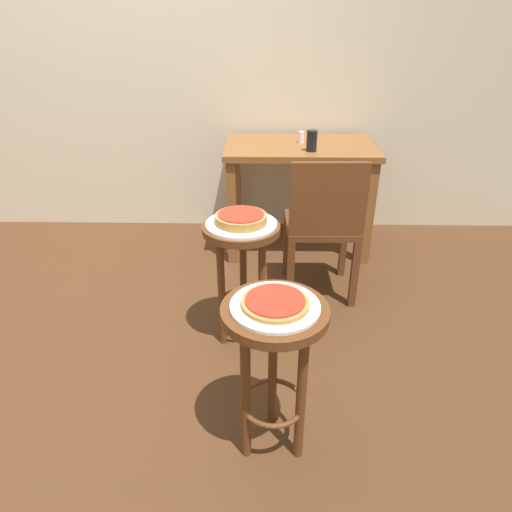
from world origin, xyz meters
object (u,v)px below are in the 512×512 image
(serving_plate_middle, at_px, (241,224))
(wooden_chair, at_px, (323,224))
(serving_plate_foreground, at_px, (275,306))
(cup_near_edge, at_px, (312,141))
(condiment_shaker, at_px, (301,137))
(dining_table, at_px, (299,163))
(stool_middle, at_px, (242,257))
(stool_foreground, at_px, (274,348))
(pizza_foreground, at_px, (275,302))
(pizza_middle, at_px, (241,218))

(serving_plate_middle, relative_size, wooden_chair, 0.39)
(serving_plate_foreground, height_order, serving_plate_middle, same)
(cup_near_edge, xyz_separation_m, condiment_shaker, (-0.05, 0.21, -0.03))
(serving_plate_foreground, relative_size, dining_table, 0.30)
(stool_middle, distance_m, serving_plate_middle, 0.17)
(dining_table, height_order, cup_near_edge, cup_near_edge)
(wooden_chair, bearing_deg, stool_middle, -137.05)
(stool_foreground, height_order, stool_middle, same)
(serving_plate_middle, relative_size, dining_table, 0.33)
(serving_plate_middle, distance_m, dining_table, 1.14)
(serving_plate_foreground, bearing_deg, dining_table, 83.61)
(serving_plate_foreground, xyz_separation_m, pizza_foreground, (0.00, 0.00, 0.02))
(pizza_foreground, height_order, condiment_shaker, condiment_shaker)
(stool_middle, relative_size, dining_table, 0.64)
(condiment_shaker, distance_m, wooden_chair, 0.80)
(pizza_middle, relative_size, cup_near_edge, 1.84)
(serving_plate_middle, height_order, condiment_shaker, condiment_shaker)
(pizza_foreground, relative_size, serving_plate_middle, 0.68)
(stool_foreground, height_order, wooden_chair, wooden_chair)
(stool_middle, xyz_separation_m, serving_plate_middle, (-0.00, 0.00, 0.17))
(pizza_foreground, distance_m, cup_near_edge, 1.61)
(pizza_middle, height_order, cup_near_edge, cup_near_edge)
(stool_foreground, distance_m, wooden_chair, 1.11)
(pizza_foreground, height_order, cup_near_edge, cup_near_edge)
(stool_middle, distance_m, dining_table, 1.15)
(stool_middle, bearing_deg, serving_plate_foreground, -77.83)
(dining_table, height_order, wooden_chair, wooden_chair)
(wooden_chair, bearing_deg, serving_plate_middle, -137.05)
(pizza_foreground, relative_size, stool_middle, 0.35)
(stool_foreground, bearing_deg, wooden_chair, 74.83)
(wooden_chair, bearing_deg, dining_table, 97.76)
(pizza_foreground, xyz_separation_m, pizza_middle, (-0.14, 0.67, 0.01))
(serving_plate_foreground, distance_m, cup_near_edge, 1.62)
(stool_foreground, bearing_deg, dining_table, 83.61)
(cup_near_edge, relative_size, wooden_chair, 0.15)
(pizza_foreground, height_order, dining_table, dining_table)
(pizza_foreground, relative_size, dining_table, 0.23)
(pizza_foreground, relative_size, condiment_shaker, 2.96)
(serving_plate_foreground, xyz_separation_m, wooden_chair, (0.29, 1.07, -0.17))
(pizza_foreground, height_order, stool_middle, pizza_foreground)
(serving_plate_middle, xyz_separation_m, condiment_shaker, (0.35, 1.13, 0.14))
(serving_plate_middle, bearing_deg, cup_near_edge, 66.51)
(serving_plate_foreground, relative_size, serving_plate_middle, 0.90)
(pizza_foreground, bearing_deg, stool_foreground, -45.00)
(dining_table, distance_m, condiment_shaker, 0.17)
(serving_plate_middle, height_order, wooden_chair, wooden_chair)
(stool_middle, relative_size, condiment_shaker, 8.34)
(pizza_foreground, xyz_separation_m, dining_table, (0.20, 1.76, -0.04))
(serving_plate_foreground, distance_m, condiment_shaker, 1.82)
(stool_foreground, bearing_deg, stool_middle, 102.17)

